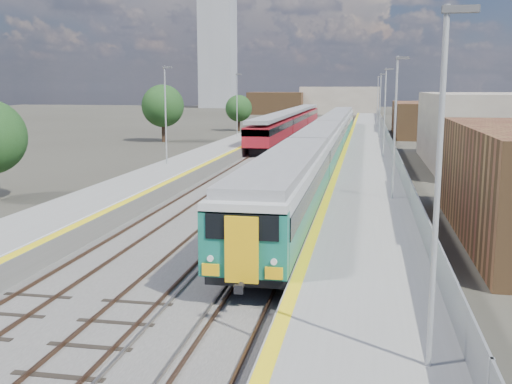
# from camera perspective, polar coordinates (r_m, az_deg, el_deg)

# --- Properties ---
(ground) EXTENTS (320.00, 320.00, 0.00)m
(ground) POSITION_cam_1_polar(r_m,az_deg,el_deg) (61.13, 5.58, 3.41)
(ground) COLOR #47443A
(ground) RESTS_ON ground
(ballast_bed) EXTENTS (10.50, 155.00, 0.06)m
(ballast_bed) POSITION_cam_1_polar(r_m,az_deg,el_deg) (63.82, 3.76, 3.74)
(ballast_bed) COLOR #565451
(ballast_bed) RESTS_ON ground
(tracks) EXTENTS (8.96, 160.00, 0.17)m
(tracks) POSITION_cam_1_polar(r_m,az_deg,el_deg) (65.41, 4.46, 3.95)
(tracks) COLOR #4C3323
(tracks) RESTS_ON ground
(platform_right) EXTENTS (4.70, 155.00, 8.52)m
(platform_right) POSITION_cam_1_polar(r_m,az_deg,el_deg) (63.33, 10.56, 4.00)
(platform_right) COLOR slate
(platform_right) RESTS_ON ground
(platform_left) EXTENTS (4.30, 155.00, 8.52)m
(platform_left) POSITION_cam_1_polar(r_m,az_deg,el_deg) (64.90, -2.22, 4.29)
(platform_left) COLOR slate
(platform_left) RESTS_ON ground
(buildings) EXTENTS (72.00, 185.50, 40.00)m
(buildings) POSITION_cam_1_polar(r_m,az_deg,el_deg) (150.97, 1.63, 11.40)
(buildings) COLOR brown
(buildings) RESTS_ON ground
(green_train) EXTENTS (2.87, 79.77, 3.15)m
(green_train) POSITION_cam_1_polar(r_m,az_deg,el_deg) (57.53, 6.83, 5.20)
(green_train) COLOR black
(green_train) RESTS_ON ground
(red_train) EXTENTS (2.82, 57.12, 3.55)m
(red_train) POSITION_cam_1_polar(r_m,az_deg,el_deg) (86.56, 3.41, 6.75)
(red_train) COLOR black
(red_train) RESTS_ON ground
(tree_b) EXTENTS (5.35, 5.35, 7.25)m
(tree_b) POSITION_cam_1_polar(r_m,az_deg,el_deg) (77.45, -8.87, 8.10)
(tree_b) COLOR #382619
(tree_b) RESTS_ON ground
(tree_c) EXTENTS (4.21, 4.21, 5.71)m
(tree_c) POSITION_cam_1_polar(r_m,az_deg,el_deg) (95.77, -1.66, 7.96)
(tree_c) COLOR #382619
(tree_c) RESTS_ON ground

